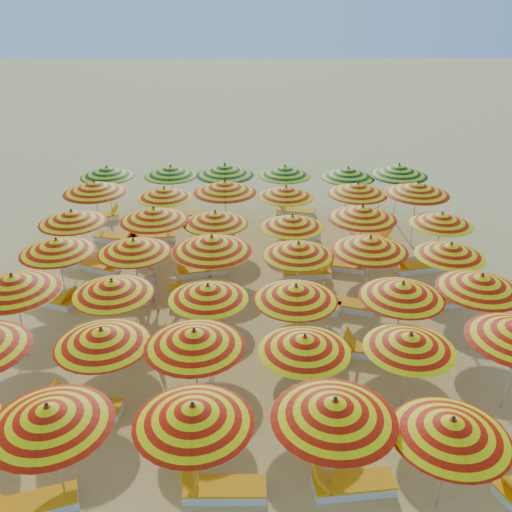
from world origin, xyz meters
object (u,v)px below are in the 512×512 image
Objects in this scene: umbrella_20 at (212,244)px; umbrella_28 at (362,212)px; umbrella_40 at (348,173)px; beachgoer_b at (210,257)px; lounger_12 at (346,304)px; lounger_10 at (196,302)px; umbrella_16 at (402,290)px; umbrella_33 at (286,192)px; umbrella_36 at (107,172)px; umbrella_15 at (296,293)px; lounger_11 at (312,304)px; umbrella_3 at (335,410)px; umbrella_14 at (208,292)px; umbrella_24 at (72,217)px; umbrella_37 at (171,171)px; lounger_7 at (373,350)px; lounger_25 at (185,215)px; umbrella_10 at (410,342)px; umbrella_30 at (95,187)px; umbrella_4 at (452,428)px; lounger_0 at (31,505)px; umbrella_13 at (112,287)px; lounger_2 at (352,485)px; lounger_22 at (298,237)px; umbrella_27 at (292,221)px; umbrella_32 at (225,187)px; lounger_21 at (214,236)px; lounger_8 at (52,300)px; lounger_1 at (223,489)px; umbrella_19 at (134,246)px; umbrella_12 at (13,283)px; umbrella_9 at (305,344)px; lounger_14 at (98,266)px; lounger_20 at (153,237)px; umbrella_25 at (154,214)px; lounger_13 at (459,299)px; umbrella_18 at (57,246)px; umbrella_39 at (285,171)px; umbrella_8 at (194,339)px; umbrella_1 at (49,416)px; umbrella_21 at (298,249)px; umbrella_2 at (193,414)px; lounger_26 at (295,211)px; umbrella_38 at (225,170)px; lounger_19 at (117,238)px; lounger_16 at (308,272)px; lounger_17 at (343,265)px; umbrella_7 at (102,337)px; umbrella_26 at (215,218)px; lounger_23 at (369,239)px; lounger_6 at (316,358)px; umbrella_22 at (370,244)px; umbrella_23 at (451,250)px; beachgoer_a at (151,289)px; lounger_27 at (358,216)px.

umbrella_28 is (5.01, 2.67, -0.07)m from umbrella_20.
beachgoer_b is at bearing -137.46° from umbrella_40.
lounger_10 is at bearing 16.78° from lounger_12.
umbrella_33 is (-2.70, 7.80, -0.07)m from umbrella_16.
umbrella_36 is 12.00m from lounger_12.
umbrella_15 is 3.36m from lounger_11.
umbrella_3 is 5.59m from umbrella_14.
umbrella_24 is 0.92× the size of umbrella_37.
lounger_25 is (-6.37, 10.00, 0.00)m from lounger_7.
umbrella_10 is 0.88× the size of umbrella_30.
lounger_12 is (-0.71, 7.60, -1.95)m from umbrella_4.
lounger_0 is (-0.89, -15.28, -1.97)m from umbrella_37.
umbrella_13 is 7.87m from lounger_2.
umbrella_16 is 8.24m from lounger_22.
umbrella_4 is 10.23m from umbrella_27.
umbrella_32 is at bearing -32.87° from lounger_12.
lounger_8 is at bearing -155.33° from lounger_21.
umbrella_19 is at bearing -67.71° from lounger_1.
umbrella_40 is 7.60m from beachgoer_b.
umbrella_12 is 1.82× the size of lounger_10.
umbrella_9 is 10.29m from lounger_14.
lounger_20 is at bearing -20.81° from lounger_11.
umbrella_25 reaches higher than lounger_13.
umbrella_36 is 1.44× the size of lounger_10.
umbrella_18 is 1.01× the size of umbrella_39.
umbrella_30 is at bearing 88.11° from umbrella_12.
umbrella_8 is at bearing -23.27° from lounger_8.
umbrella_36 is at bearing -35.11° from lounger_10.
umbrella_37 is 12.38m from lounger_7.
umbrella_27 is (5.15, 9.76, -0.21)m from umbrella_1.
umbrella_21 is 1.60× the size of lounger_1.
umbrella_2 reaches higher than lounger_0.
lounger_26 is at bearing 44.67° from umbrella_18.
lounger_11 is 1.00× the size of lounger_26.
lounger_20 is at bearing -144.12° from umbrella_38.
umbrella_15 is 1.32× the size of lounger_19.
umbrella_39 reaches higher than lounger_16.
lounger_17 is at bearing 134.57° from lounger_25.
umbrella_7 is 1.04× the size of umbrella_27.
umbrella_26 reaches higher than lounger_11.
lounger_6 is at bearing -119.62° from lounger_23.
umbrella_25 is at bearing 160.98° from umbrella_22.
umbrella_23 is at bearing -24.89° from umbrella_27.
beachgoer_a is at bearing -40.61° from umbrella_24.
lounger_19 is (-4.86, 12.42, 0.00)m from lounger_1.
umbrella_25 reaches higher than umbrella_15.
lounger_26 is at bearing 87.11° from umbrella_9.
lounger_27 is at bearing 140.13° from beachgoer_b.
beachgoer_a is at bearing 13.96° from lounger_8.
lounger_1 is (-1.88, -12.54, -1.90)m from umbrella_33.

